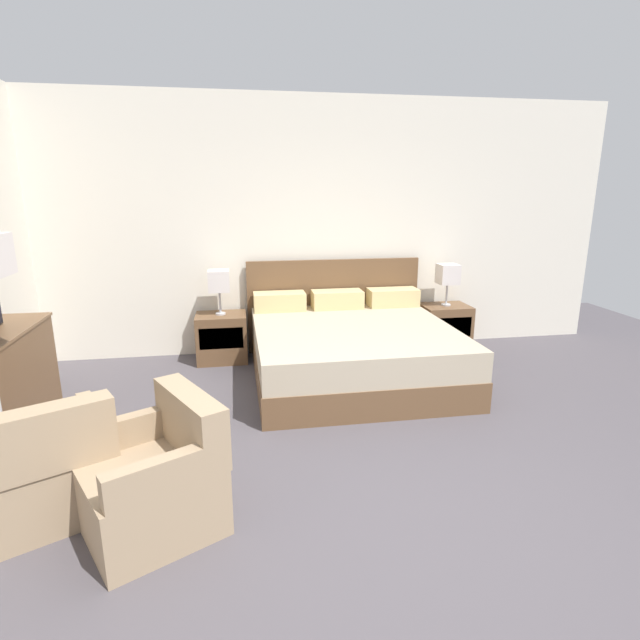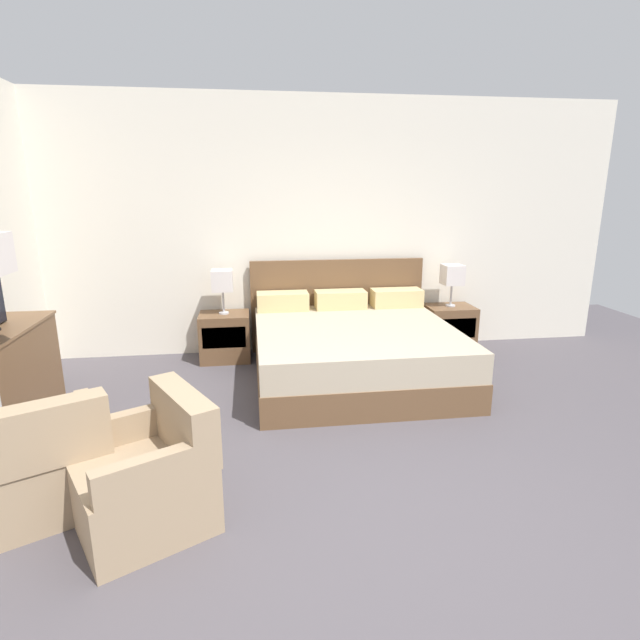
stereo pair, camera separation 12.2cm
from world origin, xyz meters
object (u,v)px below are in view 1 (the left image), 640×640
table_lamp_left (219,282)px  armchair_companion (156,480)px  nightstand_right (444,327)px  table_lamp_right (448,275)px  armchair_by_window (48,470)px  bed (352,348)px  nightstand_left (222,338)px

table_lamp_left → armchair_companion: size_ratio=0.53×
nightstand_right → table_lamp_left: bearing=180.0°
table_lamp_left → table_lamp_right: size_ratio=1.00×
table_lamp_left → armchair_by_window: bearing=-109.9°
bed → armchair_companion: (-1.63, -2.12, -0.02)m
table_lamp_right → armchair_by_window: table_lamp_right is taller
table_lamp_right → nightstand_left: bearing=-180.0°
nightstand_right → table_lamp_left: 2.72m
nightstand_right → armchair_companion: (-2.95, -2.84, 0.02)m
nightstand_right → armchair_companion: bearing=-136.0°
armchair_by_window → table_lamp_right: bearing=36.1°
nightstand_right → armchair_by_window: size_ratio=0.60×
nightstand_right → table_lamp_right: 0.64m
nightstand_left → nightstand_right: same height
table_lamp_left → armchair_companion: (-0.31, -2.85, -0.62)m
table_lamp_right → armchair_by_window: size_ratio=0.53×
nightstand_left → table_lamp_left: 0.64m
table_lamp_right → armchair_companion: table_lamp_right is taller
bed → armchair_by_window: bed is taller
nightstand_left → table_lamp_right: bearing=0.0°
nightstand_right → table_lamp_right: bearing=90.0°
nightstand_left → table_lamp_right: table_lamp_right is taller
armchair_companion → nightstand_right: bearing=44.0°
nightstand_left → armchair_companion: 2.86m
nightstand_right → table_lamp_left: table_lamp_left is taller
bed → nightstand_right: 1.51m
nightstand_left → nightstand_right: size_ratio=1.00×
table_lamp_left → table_lamp_right: (2.64, 0.00, 0.00)m
table_lamp_right → bed: bearing=-151.2°
bed → table_lamp_right: size_ratio=4.15×
armchair_by_window → bed: bearing=39.9°
nightstand_left → table_lamp_left: (-0.00, 0.00, 0.64)m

